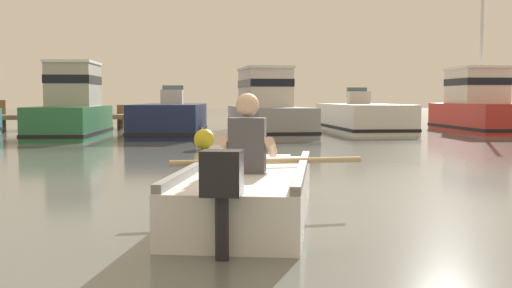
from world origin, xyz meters
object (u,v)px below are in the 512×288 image
at_px(rowboat_with_person, 250,189).
at_px(moored_boat_grey, 267,109).
at_px(moored_boat_navy, 171,120).
at_px(moored_boat_red, 479,108).
at_px(mooring_buoy, 204,139).
at_px(moored_boat_green, 72,109).
at_px(moored_boat_white, 362,118).

xyz_separation_m(rowboat_with_person, moored_boat_grey, (2.95, 13.92, 0.54)).
relative_size(moored_boat_navy, moored_boat_red, 1.09).
xyz_separation_m(moored_boat_navy, mooring_buoy, (0.50, -5.34, -0.23)).
height_order(rowboat_with_person, moored_boat_navy, moored_boat_navy).
xyz_separation_m(rowboat_with_person, moored_boat_navy, (-0.19, 13.13, 0.21)).
relative_size(moored_boat_green, moored_boat_grey, 0.76).
bearing_deg(mooring_buoy, rowboat_with_person, -92.26).
bearing_deg(moored_boat_green, mooring_buoy, -56.06).
distance_m(rowboat_with_person, moored_boat_grey, 14.24).
distance_m(moored_boat_green, moored_boat_red, 13.26).
xyz_separation_m(rowboat_with_person, mooring_buoy, (0.31, 7.79, -0.02)).
distance_m(moored_boat_green, moored_boat_white, 9.53).
height_order(moored_boat_red, mooring_buoy, moored_boat_red).
height_order(rowboat_with_person, moored_boat_red, moored_boat_red).
relative_size(moored_boat_green, mooring_buoy, 10.20).
bearing_deg(moored_boat_red, moored_boat_green, -177.60).
relative_size(rowboat_with_person, moored_boat_navy, 0.67).
height_order(moored_boat_navy, moored_boat_red, moored_boat_red).
distance_m(rowboat_with_person, moored_boat_white, 15.62).
xyz_separation_m(rowboat_with_person, moored_boat_green, (-3.06, 12.79, 0.56)).
height_order(rowboat_with_person, moored_boat_green, moored_boat_green).
bearing_deg(moored_boat_grey, moored_boat_green, -169.31).
bearing_deg(moored_boat_grey, mooring_buoy, -113.32).
xyz_separation_m(moored_boat_grey, mooring_buoy, (-2.65, -6.14, -0.56)).
xyz_separation_m(moored_boat_green, moored_boat_grey, (6.01, 1.14, -0.02)).
bearing_deg(moored_boat_white, moored_boat_green, -171.03).
bearing_deg(rowboat_with_person, moored_boat_red, 52.65).
relative_size(moored_boat_green, moored_boat_white, 0.80).
height_order(rowboat_with_person, mooring_buoy, rowboat_with_person).
height_order(moored_boat_navy, moored_boat_grey, moored_boat_grey).
height_order(moored_boat_navy, mooring_buoy, moored_boat_navy).
xyz_separation_m(moored_boat_green, moored_boat_red, (13.25, 0.55, 0.00)).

